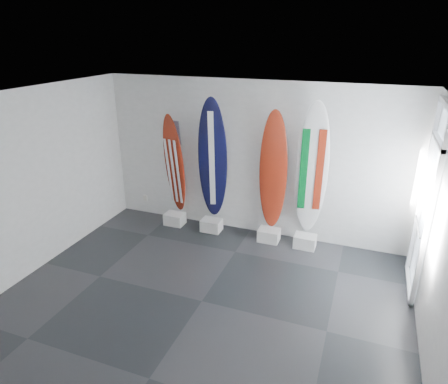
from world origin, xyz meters
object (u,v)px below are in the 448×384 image
at_px(surfboard_italy, 312,170).
at_px(surfboard_usa, 174,165).
at_px(surfboard_swiss, 273,171).
at_px(surfboard_navy, 213,160).

bearing_deg(surfboard_italy, surfboard_usa, 170.90).
bearing_deg(surfboard_swiss, surfboard_italy, -2.92).
height_order(surfboard_navy, surfboard_swiss, surfboard_navy).
bearing_deg(surfboard_italy, surfboard_navy, 170.90).
bearing_deg(surfboard_usa, surfboard_navy, 11.74).
bearing_deg(surfboard_navy, surfboard_usa, 165.49).
xyz_separation_m(surfboard_usa, surfboard_navy, (0.84, 0.00, 0.19)).
height_order(surfboard_usa, surfboard_navy, surfboard_navy).
height_order(surfboard_usa, surfboard_italy, surfboard_italy).
bearing_deg(surfboard_swiss, surfboard_usa, 177.08).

